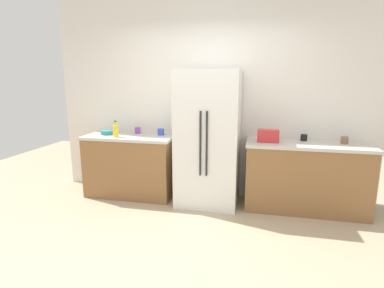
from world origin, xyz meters
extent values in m
plane|color=tan|center=(0.00, 0.00, 0.00)|extent=(9.29, 9.29, 0.00)
cube|color=silver|center=(0.00, 1.68, 1.43)|extent=(4.64, 0.10, 2.87)
cube|color=olive|center=(-1.11, 1.32, 0.43)|extent=(1.27, 0.59, 0.86)
cube|color=beige|center=(-1.11, 1.32, 0.88)|extent=(1.30, 0.62, 0.04)
cube|color=olive|center=(1.33, 1.32, 0.43)|extent=(1.52, 0.59, 0.86)
cube|color=beige|center=(1.33, 1.32, 0.88)|extent=(1.55, 0.62, 0.04)
cube|color=white|center=(0.05, 1.27, 0.91)|extent=(0.82, 0.67, 1.82)
cylinder|color=#262628|center=(0.01, 0.92, 0.91)|extent=(0.02, 0.02, 0.82)
cylinder|color=#262628|center=(0.09, 0.92, 0.91)|extent=(0.02, 0.02, 0.82)
cube|color=red|center=(0.83, 1.27, 0.98)|extent=(0.27, 0.15, 0.16)
cylinder|color=yellow|center=(-1.26, 1.17, 0.98)|extent=(0.07, 0.07, 0.16)
cylinder|color=yellow|center=(-1.26, 1.17, 1.09)|extent=(0.03, 0.03, 0.05)
cylinder|color=#333338|center=(-1.26, 1.17, 1.12)|extent=(0.04, 0.04, 0.02)
cylinder|color=blue|center=(-0.68, 1.44, 0.95)|extent=(0.09, 0.09, 0.09)
cylinder|color=brown|center=(1.78, 1.39, 0.94)|extent=(0.09, 0.09, 0.09)
cylinder|color=purple|center=(-1.06, 1.49, 0.95)|extent=(0.09, 0.09, 0.09)
cylinder|color=black|center=(1.30, 1.46, 0.94)|extent=(0.09, 0.09, 0.08)
cylinder|color=teal|center=(-1.47, 1.31, 0.93)|extent=(0.17, 0.17, 0.06)
camera|label=1|loc=(0.73, -2.75, 1.71)|focal=28.70mm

